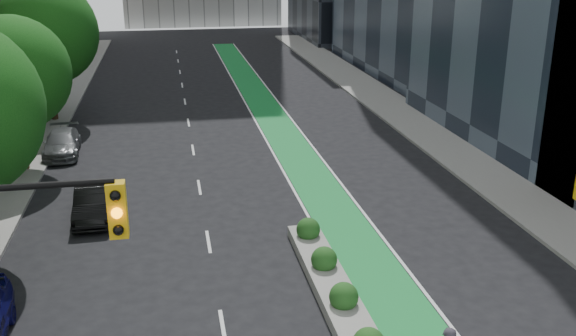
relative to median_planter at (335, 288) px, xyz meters
name	(u,v)px	position (x,y,z in m)	size (l,w,h in m)	color
sidewalk_left	(21,153)	(-13.00, 17.96, -0.30)	(3.60, 90.00, 0.15)	gray
sidewalk_right	(428,131)	(10.60, 17.96, -0.30)	(3.60, 90.00, 0.15)	gray
bike_lane_paint	(272,118)	(1.80, 22.96, -0.37)	(2.20, 70.00, 0.01)	#198A3A
tree_midfar	(12,74)	(-12.20, 14.96, 4.57)	(5.60, 5.60, 7.76)	black
tree_far	(44,32)	(-12.20, 24.96, 5.32)	(6.60, 6.60, 9.00)	black
median_planter	(335,288)	(0.00, 0.00, 0.00)	(1.20, 10.26, 1.10)	gray
parked_car_left_mid	(94,202)	(-8.20, 8.22, 0.31)	(1.44, 4.12, 1.36)	black
parked_car_left_far	(62,143)	(-10.70, 17.44, 0.27)	(1.81, 4.46, 1.29)	slate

